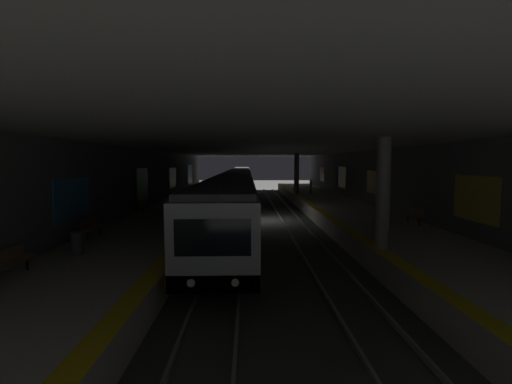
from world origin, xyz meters
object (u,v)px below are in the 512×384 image
Objects in this scene: pillar_far at (297,174)px; bench_right_near at (10,260)px; bench_right_far at (145,205)px; bench_left_mid at (415,215)px; person_walking_mid at (188,195)px; pillar_near at (383,193)px; backpack_on_floor at (187,206)px; trash_bin at (77,243)px; person_waiting_near at (311,186)px; metro_train at (239,185)px; bench_right_mid at (92,226)px.

bench_right_near is (-27.75, 12.88, -1.75)m from pillar_far.
pillar_far is 2.68× the size of bench_right_far.
person_walking_mid is (8.87, 14.61, 0.34)m from bench_left_mid.
pillar_near is 16.31m from backpack_on_floor.
trash_bin reaches higher than backpack_on_floor.
person_walking_mid is at bearing 133.91° from pillar_far.
person_waiting_near is (-0.82, -1.48, -1.39)m from pillar_far.
trash_bin is at bearing -176.25° from bench_right_far.
bench_right_far is (-14.70, 6.33, -0.45)m from metro_train.
pillar_near is 23.77m from person_waiting_near.
metro_train reaches higher than person_waiting_near.
pillar_far is at bearing -97.32° from metro_train.
bench_right_near is at bearing 164.68° from trash_bin.
backpack_on_floor is at bearing 64.26° from bench_left_mid.
metro_train is 36.45× the size of person_walking_mid.
bench_right_near is at bearing 180.00° from bench_right_mid.
bench_left_mid is at bearing -121.26° from person_walking_mid.
pillar_near is at bearing -140.82° from backpack_on_floor.
bench_left_mid is 1.06× the size of person_walking_mid.
backpack_on_floor is 0.47× the size of trash_bin.
backpack_on_floor is (-1.93, -0.21, -0.67)m from person_walking_mid.
backpack_on_floor is at bearing 133.61° from person_waiting_near.
pillar_near is at bearing -129.56° from bench_right_far.
bench_left_mid is 4.25× the size of backpack_on_floor.
backpack_on_floor is (12.54, 10.22, -2.08)m from pillar_near.
bench_right_far is 3.29m from backpack_on_floor.
backpack_on_floor is at bearing 39.18° from pillar_near.
bench_left_mid is at bearing -79.24° from bench_right_mid.
pillar_near is 17.89m from person_walking_mid.
bench_left_mid is at bearing -69.34° from trash_bin.
bench_left_mid is 1.04× the size of person_waiting_near.
bench_right_mid is 25.72m from person_waiting_near.
bench_right_mid is at bearing 100.76° from bench_left_mid.
bench_right_near is at bearing 151.92° from person_waiting_near.
person_walking_mid is at bearing 160.39° from metro_train.
bench_right_far is 1.04× the size of person_waiting_near.
pillar_far is 19.00m from bench_right_far.
metro_train is (0.84, 6.55, -1.30)m from pillar_far.
pillar_near is 13.21m from bench_right_mid.
bench_right_mid is (5.60, 0.00, 0.00)m from bench_right_near.
backpack_on_floor is 13.25m from trash_bin.
pillar_far is 0.08× the size of metro_train.
pillar_far reaches higher than bench_right_mid.
bench_left_mid is 2.00× the size of trash_bin.
metro_train is 34.46× the size of bench_right_mid.
bench_right_far is at bearing 132.23° from person_waiting_near.
metro_train reaches higher than bench_left_mid.
pillar_near is 7.20m from bench_left_mid.
person_walking_mid is (-10.88, 3.88, -0.11)m from metro_train.
bench_right_near and bench_right_far have the same top height.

